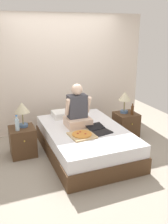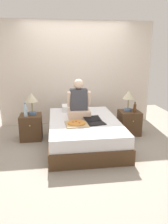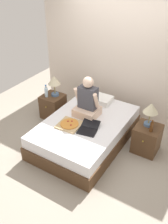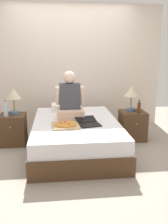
{
  "view_description": "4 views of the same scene",
  "coord_description": "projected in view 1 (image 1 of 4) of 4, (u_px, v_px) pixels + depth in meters",
  "views": [
    {
      "loc": [
        -1.56,
        -3.82,
        2.19
      ],
      "look_at": [
        -0.05,
        -0.05,
        0.82
      ],
      "focal_mm": 40.0,
      "sensor_mm": 36.0,
      "label": 1
    },
    {
      "loc": [
        -0.55,
        -4.05,
        1.79
      ],
      "look_at": [
        -0.02,
        -0.17,
        0.7
      ],
      "focal_mm": 35.0,
      "sensor_mm": 36.0,
      "label": 2
    },
    {
      "loc": [
        1.95,
        -3.22,
        3.12
      ],
      "look_at": [
        0.08,
        -0.18,
        0.81
      ],
      "focal_mm": 40.0,
      "sensor_mm": 36.0,
      "label": 3
    },
    {
      "loc": [
        -0.29,
        -3.86,
        1.61
      ],
      "look_at": [
        0.13,
        -0.03,
        0.64
      ],
      "focal_mm": 40.0,
      "sensor_mm": 36.0,
      "label": 4
    }
  ],
  "objects": [
    {
      "name": "pillow",
      "position": [
        65.0,
        114.0,
        5.05
      ],
      "size": [
        0.52,
        0.34,
        0.12
      ],
      "primitive_type": "cube",
      "color": "white",
      "rests_on": "bed"
    },
    {
      "name": "lamp_on_right_nightstand",
      "position": [
        125.0,
        98.0,
        5.08
      ],
      "size": [
        0.26,
        0.26,
        0.45
      ],
      "color": "#4C6B93",
      "rests_on": "nightstand_right"
    },
    {
      "name": "water_bottle",
      "position": [
        17.0,
        124.0,
        4.25
      ],
      "size": [
        0.07,
        0.07,
        0.28
      ],
      "color": "silver",
      "rests_on": "nightstand_left"
    },
    {
      "name": "beer_bottle",
      "position": [
        132.0,
        110.0,
        5.05
      ],
      "size": [
        0.06,
        0.06,
        0.23
      ],
      "color": "#512D14",
      "rests_on": "nightstand_right"
    },
    {
      "name": "lamp_on_left_nightstand",
      "position": [
        22.0,
        109.0,
        4.35
      ],
      "size": [
        0.26,
        0.26,
        0.45
      ],
      "color": "#4C6B93",
      "rests_on": "nightstand_left"
    },
    {
      "name": "laptop",
      "position": [
        100.0,
        130.0,
        4.32
      ],
      "size": [
        0.39,
        0.47,
        0.07
      ],
      "color": "black",
      "rests_on": "bed"
    },
    {
      "name": "pizza_box",
      "position": [
        82.0,
        135.0,
        4.14
      ],
      "size": [
        0.43,
        0.43,
        0.05
      ],
      "color": "tan",
      "rests_on": "bed"
    },
    {
      "name": "nightstand_right",
      "position": [
        126.0,
        125.0,
        5.23
      ],
      "size": [
        0.44,
        0.47,
        0.52
      ],
      "color": "#4C331E",
      "rests_on": "ground"
    },
    {
      "name": "wall_back",
      "position": [
        62.0,
        74.0,
        5.43
      ],
      "size": [
        3.77,
        0.12,
        2.5
      ],
      "primitive_type": "cube",
      "color": "beige",
      "rests_on": "ground"
    },
    {
      "name": "bed",
      "position": [
        86.0,
        141.0,
        4.53
      ],
      "size": [
        1.38,
        2.06,
        0.49
      ],
      "color": "#4C331E",
      "rests_on": "ground"
    },
    {
      "name": "ground_plane",
      "position": [
        86.0,
        153.0,
        4.61
      ],
      "size": [
        5.77,
        5.77,
        0.0
      ],
      "primitive_type": "plane",
      "color": "#9E9384"
    },
    {
      "name": "nightstand_left",
      "position": [
        23.0,
        141.0,
        4.48
      ],
      "size": [
        0.44,
        0.47,
        0.52
      ],
      "color": "#4C331E",
      "rests_on": "ground"
    },
    {
      "name": "person_seated",
      "position": [
        77.0,
        111.0,
        4.5
      ],
      "size": [
        0.47,
        0.4,
        0.78
      ],
      "color": "beige",
      "rests_on": "bed"
    }
  ]
}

